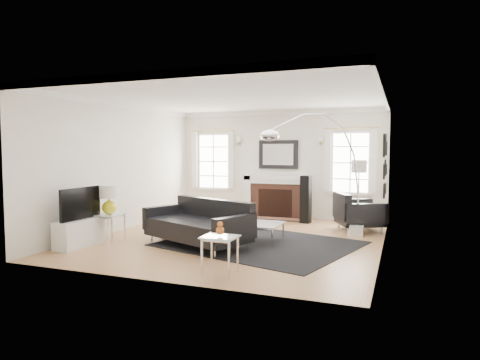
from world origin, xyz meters
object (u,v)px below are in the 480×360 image
at_px(fireplace, 276,197).
at_px(coffee_table, 259,225).
at_px(sofa, 200,225).
at_px(armchair_left, 184,218).
at_px(armchair_right, 356,213).
at_px(arc_floor_lamp, 316,169).
at_px(gourd_lamp, 109,198).

height_order(fireplace, coffee_table, fireplace).
xyz_separation_m(fireplace, sofa, (-0.43, -3.61, -0.17)).
xyz_separation_m(armchair_left, coffee_table, (1.81, -0.33, 0.02)).
distance_m(armchair_left, armchair_right, 3.76).
bearing_deg(arc_floor_lamp, armchair_left, -171.86).
bearing_deg(coffee_table, arc_floor_lamp, 37.70).
bearing_deg(fireplace, sofa, -96.75).
bearing_deg(arc_floor_lamp, fireplace, 122.74).
height_order(fireplace, arc_floor_lamp, arc_floor_lamp).
relative_size(armchair_left, arc_floor_lamp, 0.40).
distance_m(sofa, arc_floor_lamp, 2.53).
distance_m(fireplace, sofa, 3.64).
relative_size(sofa, arc_floor_lamp, 0.90).
distance_m(armchair_left, coffee_table, 1.84).
bearing_deg(armchair_right, arc_floor_lamp, -121.13).
xyz_separation_m(armchair_left, arc_floor_lamp, (2.74, 0.39, 1.08)).
xyz_separation_m(gourd_lamp, arc_floor_lamp, (3.65, 1.70, 0.54)).
distance_m(sofa, armchair_right, 3.58).
xyz_separation_m(sofa, coffee_table, (0.94, 0.63, -0.04)).
xyz_separation_m(armchair_right, gourd_lamp, (-4.34, -2.84, 0.47)).
bearing_deg(armchair_left, armchair_right, 24.08).
height_order(armchair_left, armchair_right, armchair_right).
height_order(fireplace, gourd_lamp, fireplace).
relative_size(fireplace, armchair_left, 1.65).
bearing_deg(coffee_table, gourd_lamp, -160.22).
height_order(fireplace, armchair_left, fireplace).
relative_size(fireplace, coffee_table, 2.04).
height_order(armchair_left, gourd_lamp, gourd_lamp).
distance_m(sofa, coffee_table, 1.14).
bearing_deg(gourd_lamp, armchair_right, 33.21).
distance_m(armchair_right, gourd_lamp, 5.20).
distance_m(armchair_left, arc_floor_lamp, 2.97).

